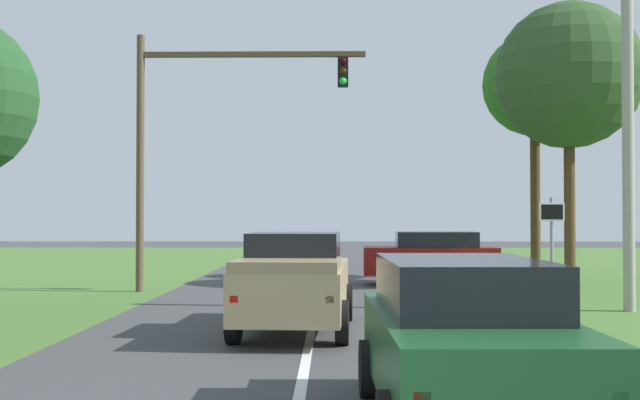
{
  "coord_description": "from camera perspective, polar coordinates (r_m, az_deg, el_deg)",
  "views": [
    {
      "loc": [
        0.41,
        -4.26,
        2.28
      ],
      "look_at": [
        0.08,
        18.47,
        2.76
      ],
      "focal_mm": 45.12,
      "sensor_mm": 36.0,
      "label": 1
    }
  ],
  "objects": [
    {
      "name": "pickup_truck_lead",
      "position": [
        15.98,
        -1.76,
        -5.77
      ],
      "size": [
        2.36,
        5.53,
        1.97
      ],
      "color": "tan",
      "rests_on": "ground_plane"
    },
    {
      "name": "traffic_light",
      "position": [
        24.86,
        -8.66,
        5.39
      ],
      "size": [
        6.99,
        0.4,
        7.84
      ],
      "color": "brown",
      "rests_on": "ground_plane"
    },
    {
      "name": "oak_tree_right",
      "position": [
        27.95,
        17.23,
        8.39
      ],
      "size": [
        4.82,
        4.82,
        9.35
      ],
      "color": "#4C351E",
      "rests_on": "ground_plane"
    },
    {
      "name": "utility_pole_right",
      "position": [
        20.93,
        21.0,
        5.67
      ],
      "size": [
        0.28,
        0.28,
        9.51
      ],
      "primitive_type": "cylinder",
      "color": "#9E998E",
      "rests_on": "ground_plane"
    },
    {
      "name": "keep_moving_sign",
      "position": [
        20.13,
        16.13,
        -2.67
      ],
      "size": [
        0.6,
        0.09,
        2.75
      ],
      "color": "gray",
      "rests_on": "ground_plane"
    },
    {
      "name": "red_suv_near",
      "position": [
        9.01,
        10.21,
        -9.58
      ],
      "size": [
        2.21,
        4.79,
        1.81
      ],
      "color": "#194C23",
      "rests_on": "ground_plane"
    },
    {
      "name": "crossing_suv_far",
      "position": [
        27.3,
        7.89,
        -4.01
      ],
      "size": [
        4.49,
        2.19,
        1.78
      ],
      "color": "maroon",
      "rests_on": "ground_plane"
    },
    {
      "name": "extra_tree_1",
      "position": [
        30.98,
        14.98,
        7.85
      ],
      "size": [
        3.82,
        3.82,
        9.1
      ],
      "color": "#4C351E",
      "rests_on": "ground_plane"
    },
    {
      "name": "ground_plane",
      "position": [
        15.08,
        -0.74,
        -9.89
      ],
      "size": [
        120.0,
        120.0,
        0.0
      ],
      "primitive_type": "plane",
      "color": "#424244"
    }
  ]
}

